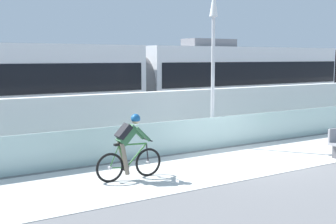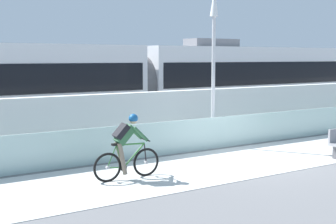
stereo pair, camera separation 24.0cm
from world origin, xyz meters
name	(u,v)px [view 1 (the left image)]	position (x,y,z in m)	size (l,w,h in m)	color
ground_plane	(254,159)	(0.00, 0.00, 0.00)	(200.00, 200.00, 0.00)	slate
bike_path_deck	(254,159)	(0.00, 0.00, 0.01)	(32.00, 3.20, 0.01)	silver
glass_parapet	(215,133)	(0.00, 1.85, 0.52)	(32.00, 0.05, 1.03)	silver
concrete_barrier_wall	(185,115)	(0.00, 3.65, 0.90)	(32.00, 0.36, 1.80)	silver
tram_rail_near	(151,130)	(0.00, 6.13, 0.00)	(32.00, 0.08, 0.01)	#595654
tram_rail_far	(134,125)	(0.00, 7.57, 0.00)	(32.00, 0.08, 0.01)	#595654
tram	(136,84)	(-0.26, 6.85, 1.89)	(22.56, 2.54, 3.81)	silver
cyclist_on_bike	(129,147)	(-4.12, 0.00, 0.80)	(1.77, 0.58, 1.61)	black
lamp_post_antenna	(213,48)	(0.10, 2.15, 3.29)	(0.28, 0.28, 5.20)	gray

